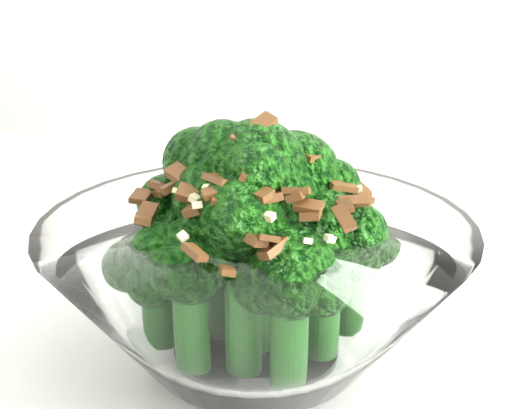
# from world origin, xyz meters

# --- Properties ---
(broccoli_dish) EXTENTS (0.22, 0.22, 0.14)m
(broccoli_dish) POSITION_xyz_m (0.12, 0.10, 0.80)
(broccoli_dish) COLOR white
(broccoli_dish) RESTS_ON table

